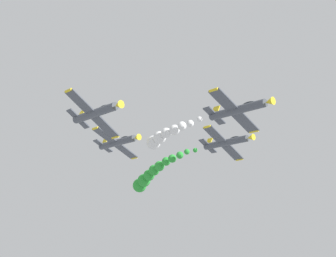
% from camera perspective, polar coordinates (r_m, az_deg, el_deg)
% --- Properties ---
extents(airplane_lead, '(8.74, 10.35, 4.53)m').
position_cam_1_polar(airplane_lead, '(64.63, 8.26, 2.21)').
color(airplane_lead, '#474C56').
extents(smoke_trail_lead, '(2.76, 12.57, 2.98)m').
position_cam_1_polar(smoke_trail_lead, '(74.98, -0.55, -0.92)').
color(smoke_trail_lead, white).
extents(airplane_left_inner, '(8.60, 10.35, 4.83)m').
position_cam_1_polar(airplane_left_inner, '(80.99, 6.91, -1.63)').
color(airplane_left_inner, '#474C56').
extents(smoke_trail_left_inner, '(4.89, 20.42, 6.15)m').
position_cam_1_polar(smoke_trail_left_inner, '(96.52, -2.11, -5.55)').
color(smoke_trail_left_inner, green).
extents(airplane_right_inner, '(8.26, 10.35, 5.44)m').
position_cam_1_polar(airplane_right_inner, '(65.13, -8.52, 1.83)').
color(airplane_right_inner, '#474C56').
extents(airplane_left_outer, '(8.85, 10.35, 4.30)m').
position_cam_1_polar(airplane_left_outer, '(81.49, -5.93, -1.62)').
color(airplane_left_outer, '#474C56').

